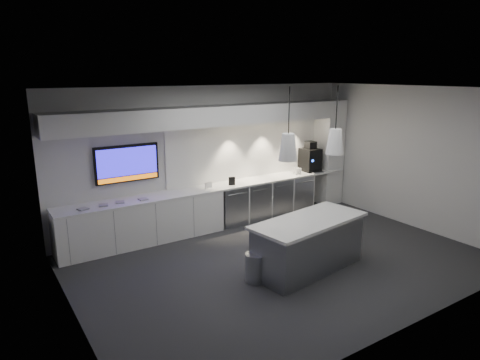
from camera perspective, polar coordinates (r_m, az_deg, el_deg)
floor at (r=7.79m, az=5.64°, el=-10.67°), size 7.00×7.00×0.00m
ceiling at (r=7.08m, az=6.24°, el=11.96°), size 7.00×7.00×0.00m
wall_back at (r=9.32m, az=-3.76°, el=3.24°), size 7.00×0.00×7.00m
wall_front at (r=5.65m, az=22.07°, el=-5.09°), size 7.00×0.00×7.00m
wall_left at (r=5.84m, az=-22.00°, el=-4.47°), size 0.00×7.00×7.00m
wall_right at (r=9.83m, az=22.06°, el=2.80°), size 0.00×7.00×7.00m
back_counter at (r=9.18m, az=-2.70°, el=-0.88°), size 6.80×0.65×0.04m
left_base_cabinets at (r=8.61m, az=-12.81°, el=-5.41°), size 3.30×0.63×0.86m
fridge_unit_a at (r=9.43m, az=-1.36°, el=-3.34°), size 0.60×0.61×0.85m
fridge_unit_b at (r=9.76m, az=1.79°, el=-2.73°), size 0.60×0.61×0.85m
fridge_unit_c at (r=10.12m, az=4.72°, el=-2.16°), size 0.60×0.61×0.85m
fridge_unit_d at (r=10.50m, az=7.45°, el=-1.62°), size 0.60×0.61×0.85m
backsplash at (r=9.92m, az=2.35°, el=4.23°), size 4.60×0.03×1.30m
soffit at (r=8.93m, az=-2.90°, el=8.61°), size 6.90×0.60×0.40m
column at (r=11.03m, az=11.72°, el=3.63°), size 0.55×0.55×2.60m
wall_tv at (r=8.51m, az=-14.82°, el=2.15°), size 1.25×0.07×0.72m
island at (r=7.39m, az=9.09°, el=-8.41°), size 2.20×1.19×0.89m
bin at (r=6.98m, az=2.07°, el=-11.56°), size 0.40×0.40×0.47m
coffee_machine at (r=10.63m, az=9.33°, el=2.81°), size 0.42×0.59×0.73m
sign_black at (r=9.19m, az=-1.09°, el=-0.14°), size 0.14×0.07×0.18m
sign_white at (r=8.96m, az=-4.23°, el=-0.70°), size 0.18×0.05×0.14m
cup_cluster at (r=10.29m, az=7.60°, el=1.19°), size 0.17×0.17×0.14m
tray_a at (r=8.08m, az=-20.21°, el=-3.65°), size 0.20×0.20×0.02m
tray_b at (r=8.19m, az=-17.74°, el=-3.21°), size 0.19×0.19×0.02m
tray_c at (r=8.29m, az=-15.71°, el=-2.85°), size 0.20×0.20×0.02m
tray_d at (r=8.37m, az=-12.80°, el=-2.50°), size 0.17×0.17×0.02m
pendant_left at (r=6.60m, az=6.43°, el=4.39°), size 0.29×0.29×1.12m
pendant_right at (r=7.26m, az=12.55°, el=5.04°), size 0.29×0.29×1.12m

